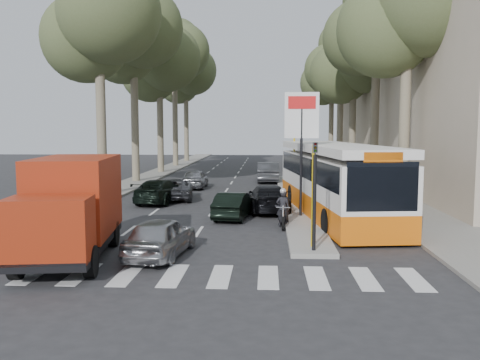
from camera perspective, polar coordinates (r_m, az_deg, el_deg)
The scene contains 29 objects.
ground at distance 18.01m, azimuth -2.61°, elevation -7.10°, with size 120.00×120.00×0.00m, color #28282B.
sidewalk_right at distance 43.20m, azimuth 12.20°, elevation 0.41°, with size 3.20×70.00×0.12m, color gray.
median_left at distance 46.67m, azimuth -8.98°, elevation 0.86°, with size 2.40×64.00×0.12m, color gray.
traffic_island at distance 28.78m, azimuth 6.04°, elevation -2.10°, with size 1.50×26.00×0.16m, color gray.
building_far at distance 53.42m, azimuth 18.27°, elevation 9.78°, with size 11.00×20.00×16.00m, color #B7A88E.
billboard at distance 22.52m, azimuth 6.92°, elevation 4.95°, with size 1.50×12.10×5.60m.
traffic_light_island at distance 16.11m, azimuth 8.39°, elevation 0.27°, with size 0.16×0.41×3.60m.
tree_l_a at distance 31.75m, azimuth -15.32°, elevation 17.16°, with size 7.40×7.20×14.10m.
tree_l_b at distance 39.46m, azimuth -11.69°, elevation 15.98°, with size 7.40×7.20×14.88m.
tree_l_c at distance 46.96m, azimuth -8.87°, elevation 13.09°, with size 7.40×7.20×13.71m.
tree_l_d at distance 54.99m, azimuth -7.23°, elevation 13.85°, with size 7.40×7.20×15.66m.
tree_l_e at distance 62.71m, azimuth -5.98°, elevation 11.91°, with size 7.40×7.20×14.49m.
tree_r_a at distance 29.25m, azimuth 18.55°, elevation 18.07°, with size 7.40×7.20×14.10m.
tree_r_b at distance 37.10m, azimuth 15.34°, elevation 17.10°, with size 7.40×7.20×15.27m.
tree_r_c at distance 44.55m, azimuth 12.80°, elevation 12.97°, with size 7.40×7.20×13.32m.
tree_r_d at distance 52.58m, azimuth 11.44°, elevation 13.39°, with size 7.40×7.20×14.88m.
tree_r_e at distance 60.38m, azimuth 10.41°, elevation 11.75°, with size 7.40×7.20×14.10m.
silver_hatchback at distance 16.26m, azimuth -8.88°, elevation -6.29°, with size 1.50×3.74×1.27m, color #9A9CA1.
dark_hatchback at distance 22.78m, azimuth -0.73°, elevation -2.85°, with size 1.26×3.62×1.19m, color black.
queue_car_a at distance 29.10m, azimuth -7.34°, elevation -1.01°, with size 1.97×4.28×1.19m, color #44454B.
queue_car_b at distance 24.70m, azimuth 3.17°, elevation -2.05°, with size 1.83×4.50×1.31m, color black.
queue_car_c at distance 34.41m, azimuth -5.08°, elevation 0.14°, with size 1.52×3.77×1.28m, color gray.
queue_car_d at distance 38.39m, azimuth 3.15°, elevation 0.90°, with size 1.58×4.54×1.50m, color #4A4C51.
queue_car_e at distance 27.85m, azimuth -8.97°, elevation -1.23°, with size 1.81×4.45×1.29m, color black.
red_truck at distance 16.48m, azimuth -18.35°, elevation -2.78°, with size 2.95×6.08×3.11m.
city_bus at distance 23.51m, azimuth 10.52°, elevation 0.19°, with size 4.30×12.95×3.35m.
motorcycle at distance 20.94m, azimuth 4.83°, elevation -3.24°, with size 0.69×1.91×1.62m.
pedestrian_near at distance 24.87m, azimuth 15.72°, elevation -1.29°, with size 1.09×0.53×1.85m, color #4B3855.
pedestrian_far at distance 28.92m, azimuth 13.93°, elevation -0.49°, with size 1.06×0.47×1.63m, color brown.
Camera 1 is at (1.76, -17.47, 4.02)m, focal length 38.00 mm.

